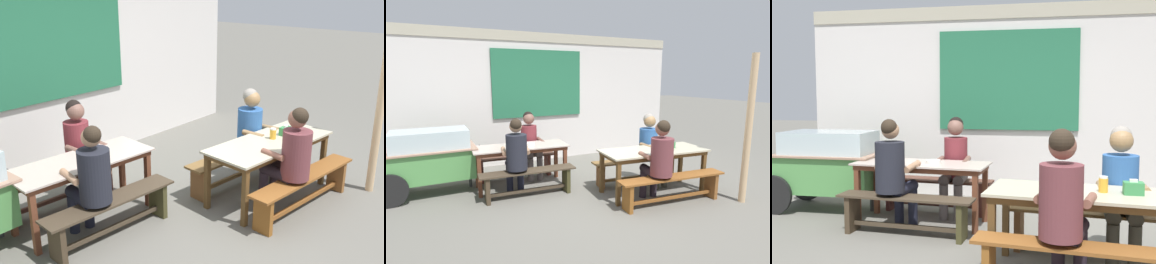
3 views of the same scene
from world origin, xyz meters
The scene contains 16 objects.
ground_plane centered at (0.00, 0.00, 0.00)m, with size 40.00×40.00×0.00m, color #65625A.
backdrop_wall centered at (-0.01, 2.69, 1.49)m, with size 6.58×0.23×2.83m.
dining_table_far centered at (-1.10, 1.14, 0.65)m, with size 1.63×0.73×0.73m.
dining_table_near centered at (0.75, -0.11, 0.65)m, with size 1.80×0.87×0.73m.
bench_far_back centered at (-1.06, 1.65, 0.30)m, with size 1.51×0.42×0.44m.
bench_far_front centered at (-1.13, 0.63, 0.29)m, with size 1.53×0.40×0.44m.
bench_near_back centered at (0.81, 0.40, 0.30)m, with size 1.67×0.46×0.44m.
bench_near_front centered at (0.70, -0.62, 0.30)m, with size 1.76×0.46×0.44m.
person_near_front centered at (0.51, -0.53, 0.72)m, with size 0.49×0.60×1.29m.
person_right_near_table centered at (1.04, 0.30, 0.71)m, with size 0.44×0.59×1.25m.
person_center_facing centered at (-0.79, 1.56, 0.71)m, with size 0.41×0.52×1.25m.
person_left_back_turned centered at (-1.29, 0.71, 0.71)m, with size 0.47×0.59×1.27m.
tissue_box centered at (1.07, -0.14, 0.78)m, with size 0.15×0.10×0.13m.
condiment_jar centered at (0.84, -0.10, 0.79)m, with size 0.08×0.08×0.13m.
soup_bowl centered at (-0.94, 1.11, 0.75)m, with size 0.18×0.18×0.04m, color silver.
wooden_support_post centered at (1.73, -1.05, 1.12)m, with size 0.10×0.10×2.23m, color tan.
Camera 1 is at (-3.78, -2.70, 2.59)m, focal length 42.23 mm.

